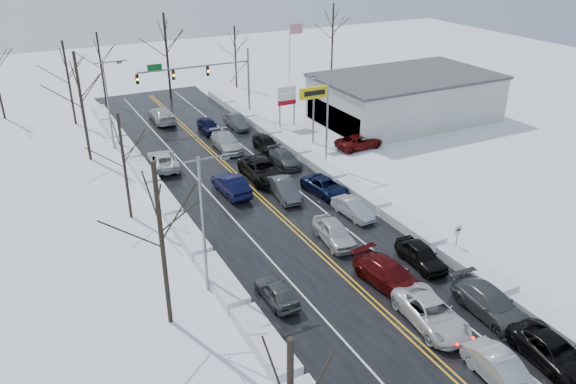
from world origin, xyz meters
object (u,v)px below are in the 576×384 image
tires_plus_sign (314,97)px  dealership_building (405,97)px  flagpole (291,57)px  traffic_signal_mast (208,74)px  oncoming_car_0 (232,194)px

tires_plus_sign → dealership_building: tires_plus_sign is taller
flagpole → dealership_building: 15.24m
traffic_signal_mast → tires_plus_sign: bearing=-59.5°
oncoming_car_0 → traffic_signal_mast: bearing=-107.2°
tires_plus_sign → oncoming_car_0: (-12.37, -7.64, -4.99)m
traffic_signal_mast → tires_plus_sign: traffic_signal_mast is taller
tires_plus_sign → oncoming_car_0: 15.37m
traffic_signal_mast → flagpole: (11.72, 2.01, 0.45)m
flagpole → dealership_building: (8.80, -12.00, -3.27)m
tires_plus_sign → traffic_signal_mast: bearing=120.5°
flagpole → oncoming_car_0: 28.18m
tires_plus_sign → flagpole: flagpole is taller
tires_plus_sign → flagpole: (4.67, 14.01, 0.93)m
tires_plus_sign → dealership_building: (13.48, 2.01, -2.34)m
tires_plus_sign → dealership_building: size_ratio=0.29×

